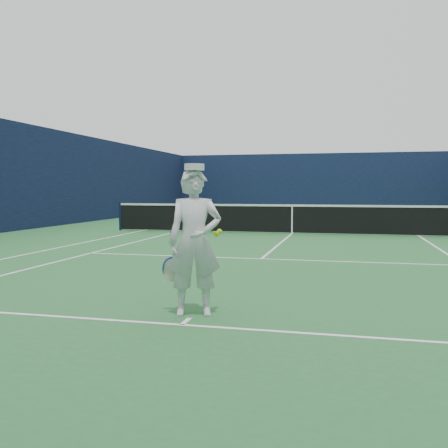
% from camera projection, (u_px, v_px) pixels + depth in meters
% --- Properties ---
extents(ground, '(80.00, 80.00, 0.00)m').
position_uv_depth(ground, '(292.00, 234.00, 17.12)').
color(ground, '#25622F').
rests_on(ground, ground).
extents(court_markings, '(11.03, 23.83, 0.01)m').
position_uv_depth(court_markings, '(292.00, 234.00, 17.12)').
color(court_markings, white).
rests_on(court_markings, ground).
extents(windscreen_fence, '(20.12, 36.12, 4.00)m').
position_uv_depth(windscreen_fence, '(292.00, 175.00, 16.98)').
color(windscreen_fence, '#0E1835').
rests_on(windscreen_fence, ground).
extents(tennis_net, '(12.88, 0.09, 1.07)m').
position_uv_depth(tennis_net, '(292.00, 218.00, 17.08)').
color(tennis_net, '#141E4C').
rests_on(tennis_net, ground).
extents(tennis_player, '(0.85, 0.59, 1.83)m').
position_uv_depth(tennis_player, '(195.00, 242.00, 6.03)').
color(tennis_player, silver).
rests_on(tennis_player, ground).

